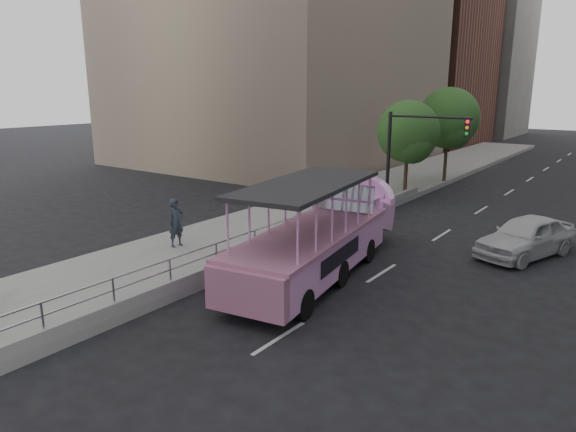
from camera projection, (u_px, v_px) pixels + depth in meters
name	position (u px, v px, depth m)	size (l,w,h in m)	color
ground	(292.00, 304.00, 15.49)	(160.00, 160.00, 0.00)	black
sidewalk	(314.00, 211.00, 26.59)	(5.50, 80.00, 0.30)	gray
kerb_wall	(255.00, 253.00, 18.73)	(0.24, 30.00, 0.36)	#9B9C97
guardrail	(255.00, 236.00, 18.57)	(0.07, 22.00, 0.71)	silver
duck_boat	(324.00, 236.00, 18.07)	(3.98, 10.52, 3.41)	black
car	(526.00, 236.00, 19.73)	(1.88, 4.65, 1.59)	silver
pedestrian_near	(176.00, 223.00, 19.95)	(0.70, 0.46, 1.90)	#29323D
parking_sign	(313.00, 204.00, 21.23)	(0.24, 0.56, 2.66)	black
traffic_signal	(411.00, 147.00, 25.43)	(4.20, 0.32, 5.20)	black
street_tree_near	(409.00, 134.00, 28.96)	(3.52, 3.52, 5.72)	#39271A
street_tree_far	(449.00, 121.00, 33.43)	(3.97, 3.97, 6.45)	#39271A
midrise_brick	(406.00, 30.00, 60.30)	(18.00, 16.00, 26.00)	brown
midrise_stone_b	(464.00, 62.00, 72.43)	(16.00, 14.00, 20.00)	slate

